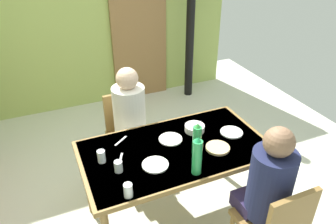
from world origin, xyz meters
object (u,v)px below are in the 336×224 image
Objects in this scene: person_far_diner at (130,112)px; serving_bowl_center at (195,128)px; person_near_diner at (269,182)px; water_bottle_green_far at (197,156)px; dining_table at (175,155)px; water_bottle_green_near at (197,139)px; chair_far_diner at (127,130)px.

person_far_diner reaches higher than serving_bowl_center.
person_near_diner is 2.51× the size of water_bottle_green_far.
person_near_diner is 0.51m from water_bottle_green_far.
person_near_diner is at bearing -38.02° from water_bottle_green_far.
person_far_diner is 0.98m from water_bottle_green_far.
water_bottle_green_far is 1.81× the size of serving_bowl_center.
water_bottle_green_far is (0.01, -0.32, 0.22)m from dining_table.
person_near_diner reaches higher than water_bottle_green_near.
person_far_diner is 0.81m from water_bottle_green_near.
person_far_diner is at bearing 132.09° from serving_bowl_center.
chair_far_diner is 1.01m from water_bottle_green_near.
dining_table is at bearing 92.49° from water_bottle_green_far.
dining_table is at bearing 102.95° from chair_far_diner.
person_near_diner is at bearing -78.84° from serving_bowl_center.
water_bottle_green_far reaches higher than chair_far_diner.
water_bottle_green_near is 0.32m from serving_bowl_center.
water_bottle_green_far is (-0.11, -0.21, 0.02)m from water_bottle_green_near.
person_far_diner is 2.51× the size of water_bottle_green_far.
water_bottle_green_near is 1.58× the size of serving_bowl_center.
water_bottle_green_near is 0.23m from water_bottle_green_far.
serving_bowl_center is at bearing 64.97° from water_bottle_green_near.
water_bottle_green_near is at bearing 62.17° from water_bottle_green_far.
person_near_diner is at bearing 112.64° from chair_far_diner.
chair_far_diner is 1.13× the size of person_far_diner.
water_bottle_green_far is at bearing 141.98° from person_near_diner.
dining_table is 0.81m from chair_far_diner.
person_near_diner is 4.53× the size of serving_bowl_center.
chair_far_diner is 1.13× the size of person_near_diner.
dining_table is 1.94× the size of person_near_diner.
water_bottle_green_near is 0.88× the size of water_bottle_green_far.
serving_bowl_center is at bearing 63.75° from water_bottle_green_far.
water_bottle_green_far reaches higher than water_bottle_green_near.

